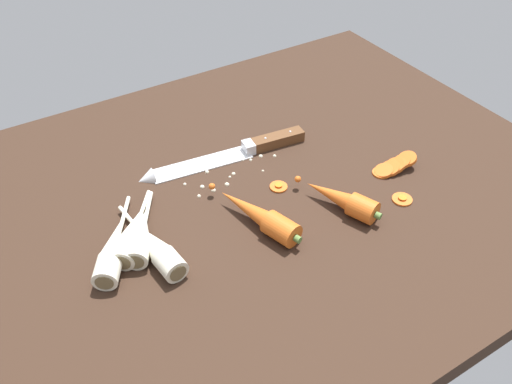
{
  "coord_description": "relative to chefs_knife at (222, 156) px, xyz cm",
  "views": [
    {
      "loc": [
        -38.28,
        -64.08,
        64.63
      ],
      "look_at": [
        0.0,
        -2.0,
        1.5
      ],
      "focal_mm": 37.73,
      "sensor_mm": 36.0,
      "label": 1
    }
  ],
  "objects": [
    {
      "name": "whole_carrot_second",
      "position": [
        11.11,
        -23.8,
        1.45
      ],
      "size": [
        8.82,
        16.42,
        4.2
      ],
      "color": "#D6601E",
      "rests_on": "ground_plane"
    },
    {
      "name": "carrot_slice_stack",
      "position": [
        26.35,
        -20.45,
        0.42
      ],
      "size": [
        9.18,
        4.3,
        3.28
      ],
      "color": "#D6601E",
      "rests_on": "ground_plane"
    },
    {
      "name": "parsnip_front",
      "position": [
        -22.46,
        -13.44,
        1.33
      ],
      "size": [
        11.0,
        16.17,
        4.0
      ],
      "color": "silver",
      "rests_on": "ground_plane"
    },
    {
      "name": "chefs_knife",
      "position": [
        0.0,
        0.0,
        0.0
      ],
      "size": [
        34.85,
        7.59,
        4.18
      ],
      "color": "silver",
      "rests_on": "ground_plane"
    },
    {
      "name": "parsnip_back",
      "position": [
        -21.31,
        -17.42,
        1.33
      ],
      "size": [
        5.14,
        20.05,
        4.0
      ],
      "color": "silver",
      "rests_on": "ground_plane"
    },
    {
      "name": "parsnip_mid_left",
      "position": [
        -27.44,
        -14.12,
        1.33
      ],
      "size": [
        12.5,
        18.51,
        4.0
      ],
      "color": "silver",
      "rests_on": "ground_plane"
    },
    {
      "name": "parsnip_mid_right",
      "position": [
        -23.76,
        -12.64,
        1.33
      ],
      "size": [
        12.45,
        15.91,
        4.0
      ],
      "color": "silver",
      "rests_on": "ground_plane"
    },
    {
      "name": "carrot_slice_stray_near",
      "position": [
        4.75,
        -13.11,
        -0.29
      ],
      "size": [
        3.3,
        3.3,
        0.7
      ],
      "color": "#D6601E",
      "rests_on": "ground_plane"
    },
    {
      "name": "whole_carrot",
      "position": [
        -3.46,
        -19.64,
        1.45
      ],
      "size": [
        8.63,
        20.17,
        4.2
      ],
      "color": "#D6601E",
      "rests_on": "ground_plane"
    },
    {
      "name": "carrot_slice_stray_mid",
      "position": [
        21.81,
        -27.76,
        -0.29
      ],
      "size": [
        3.65,
        3.65,
        0.7
      ],
      "color": "#D6601E",
      "rests_on": "ground_plane"
    },
    {
      "name": "ground_plane",
      "position": [
        -0.4,
        -11.48,
        -2.65
      ],
      "size": [
        120.0,
        90.0,
        4.0
      ],
      "primitive_type": "cube",
      "color": "#332116"
    },
    {
      "name": "mince_crumbs",
      "position": [
        -2.07,
        -4.89,
        -0.26
      ],
      "size": [
        19.75,
        8.0,
        0.9
      ],
      "color": "beige",
      "rests_on": "ground_plane"
    }
  ]
}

